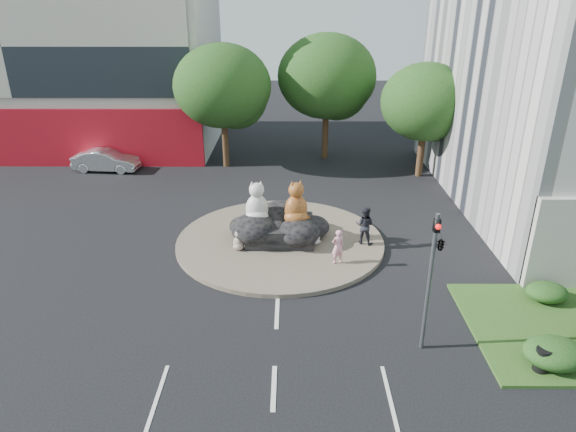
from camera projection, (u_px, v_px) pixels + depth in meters
name	position (u px, v px, depth m)	size (l,w,h in m)	color
ground	(274.00, 388.00, 15.79)	(120.00, 120.00, 0.00)	black
roundabout_island	(280.00, 241.00, 24.91)	(10.00, 10.00, 0.20)	brown
rock_plinth	(280.00, 231.00, 24.69)	(3.20, 2.60, 0.90)	black
shophouse_block	(48.00, 64.00, 38.97)	(25.20, 12.30, 17.40)	beige
tree_left	(224.00, 90.00, 33.92)	(6.46, 6.46, 8.27)	#382314
tree_mid	(328.00, 80.00, 35.59)	(6.84, 6.84, 8.76)	#382314
tree_right	(427.00, 106.00, 32.27)	(5.70, 5.70, 7.30)	#382314
hedge_near_green	(555.00, 353.00, 16.44)	(2.00, 1.60, 0.90)	#123913
hedge_back_green	(547.00, 292.00, 19.95)	(1.60, 1.28, 0.72)	#123913
traffic_light	(436.00, 254.00, 16.15)	(0.44, 1.24, 5.00)	#595B60
cat_white	(257.00, 202.00, 24.15)	(1.24, 1.08, 2.07)	beige
cat_tabby	(296.00, 202.00, 24.02)	(1.28, 1.11, 2.13)	#B84E26
kitten_calico	(239.00, 239.00, 23.72)	(0.58, 0.51, 0.97)	silver
kitten_white	(315.00, 235.00, 24.26)	(0.51, 0.44, 0.85)	beige
pedestrian_pink	(338.00, 247.00, 22.39)	(0.58, 0.38, 1.59)	pink
pedestrian_dark	(365.00, 225.00, 24.11)	(0.90, 0.70, 1.84)	black
parked_car	(106.00, 161.00, 34.71)	(1.54, 4.40, 1.45)	#B6B8BE
litter_bin	(542.00, 360.00, 16.22)	(0.48, 0.48, 0.80)	black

